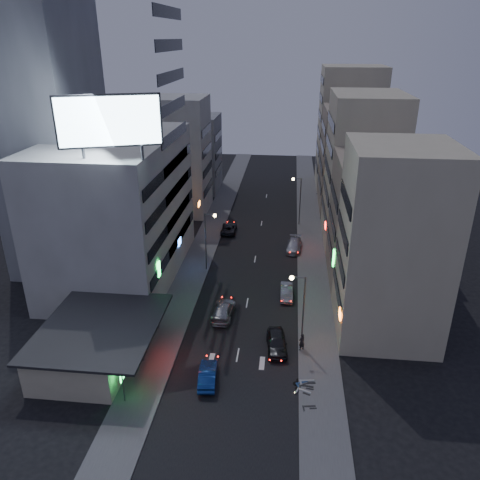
# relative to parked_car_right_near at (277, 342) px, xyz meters

# --- Properties ---
(ground) EXTENTS (180.00, 180.00, 0.00)m
(ground) POSITION_rel_parked_car_right_near_xyz_m (-3.80, -5.38, -0.83)
(ground) COLOR black
(ground) RESTS_ON ground
(sidewalk_left) EXTENTS (4.00, 120.00, 0.12)m
(sidewalk_left) POSITION_rel_parked_car_right_near_xyz_m (-11.80, 24.62, -0.77)
(sidewalk_left) COLOR #4C4C4F
(sidewalk_left) RESTS_ON ground
(sidewalk_right) EXTENTS (4.00, 120.00, 0.12)m
(sidewalk_right) POSITION_rel_parked_car_right_near_xyz_m (4.20, 24.62, -0.77)
(sidewalk_right) COLOR #4C4C4F
(sidewalk_right) RESTS_ON ground
(food_court) EXTENTS (11.00, 13.00, 3.88)m
(food_court) POSITION_rel_parked_car_right_near_xyz_m (-17.70, -3.38, 1.16)
(food_court) COLOR #C3B899
(food_court) RESTS_ON ground
(white_building) EXTENTS (14.00, 24.00, 18.00)m
(white_building) POSITION_rel_parked_car_right_near_xyz_m (-20.80, 14.62, 8.17)
(white_building) COLOR #B8B8B3
(white_building) RESTS_ON ground
(grey_tower) EXTENTS (10.00, 14.00, 34.00)m
(grey_tower) POSITION_rel_parked_car_right_near_xyz_m (-29.80, 17.62, 16.17)
(grey_tower) COLOR gray
(grey_tower) RESTS_ON ground
(shophouse_near) EXTENTS (10.00, 11.00, 20.00)m
(shophouse_near) POSITION_rel_parked_car_right_near_xyz_m (11.20, 5.12, 9.17)
(shophouse_near) COLOR #C3B899
(shophouse_near) RESTS_ON ground
(shophouse_mid) EXTENTS (11.00, 12.00, 16.00)m
(shophouse_mid) POSITION_rel_parked_car_right_near_xyz_m (11.70, 16.62, 7.17)
(shophouse_mid) COLOR gray
(shophouse_mid) RESTS_ON ground
(shophouse_far) EXTENTS (10.00, 14.00, 22.00)m
(shophouse_far) POSITION_rel_parked_car_right_near_xyz_m (11.20, 29.62, 10.17)
(shophouse_far) COLOR #C3B899
(shophouse_far) RESTS_ON ground
(far_left_a) EXTENTS (11.00, 10.00, 20.00)m
(far_left_a) POSITION_rel_parked_car_right_near_xyz_m (-19.30, 39.62, 9.17)
(far_left_a) COLOR #B8B8B3
(far_left_a) RESTS_ON ground
(far_left_b) EXTENTS (12.00, 10.00, 15.00)m
(far_left_b) POSITION_rel_parked_car_right_near_xyz_m (-19.80, 52.62, 6.67)
(far_left_b) COLOR gray
(far_left_b) RESTS_ON ground
(far_right_a) EXTENTS (11.00, 12.00, 18.00)m
(far_right_a) POSITION_rel_parked_car_right_near_xyz_m (11.70, 44.62, 8.17)
(far_right_a) COLOR gray
(far_right_a) RESTS_ON ground
(far_right_b) EXTENTS (12.00, 12.00, 24.00)m
(far_right_b) POSITION_rel_parked_car_right_near_xyz_m (12.20, 58.62, 11.17)
(far_right_b) COLOR #C3B899
(far_right_b) RESTS_ON ground
(billboard) EXTENTS (9.52, 3.75, 6.20)m
(billboard) POSITION_rel_parked_car_right_near_xyz_m (-16.79, 4.59, 20.84)
(billboard) COLOR #595B60
(billboard) RESTS_ON white_building
(street_lamp_right_near) EXTENTS (1.60, 0.44, 8.02)m
(street_lamp_right_near) POSITION_rel_parked_car_right_near_xyz_m (2.10, 0.62, 4.54)
(street_lamp_right_near) COLOR #595B60
(street_lamp_right_near) RESTS_ON sidewalk_right
(street_lamp_left) EXTENTS (1.60, 0.44, 8.02)m
(street_lamp_left) POSITION_rel_parked_car_right_near_xyz_m (-9.70, 16.62, 4.54)
(street_lamp_left) COLOR #595B60
(street_lamp_left) RESTS_ON sidewalk_left
(street_lamp_right_far) EXTENTS (1.60, 0.44, 8.02)m
(street_lamp_right_far) POSITION_rel_parked_car_right_near_xyz_m (2.10, 34.62, 4.54)
(street_lamp_right_far) COLOR #595B60
(street_lamp_right_far) RESTS_ON sidewalk_right
(parked_car_right_near) EXTENTS (2.45, 5.02, 1.65)m
(parked_car_right_near) POSITION_rel_parked_car_right_near_xyz_m (0.00, 0.00, 0.00)
(parked_car_right_near) COLOR black
(parked_car_right_near) RESTS_ON ground
(parked_car_right_mid) EXTENTS (1.57, 4.25, 1.39)m
(parked_car_right_mid) POSITION_rel_parked_car_right_near_xyz_m (0.83, 10.56, -0.13)
(parked_car_right_mid) COLOR #999CA1
(parked_car_right_mid) RESTS_ON ground
(parked_car_left) EXTENTS (2.47, 5.08, 1.39)m
(parked_car_left) POSITION_rel_parked_car_right_near_xyz_m (-8.81, 30.12, -0.13)
(parked_car_left) COLOR #232227
(parked_car_left) RESTS_ON ground
(parked_car_right_far) EXTENTS (2.52, 5.33, 1.50)m
(parked_car_right_far) POSITION_rel_parked_car_right_near_xyz_m (1.69, 24.35, -0.07)
(parked_car_right_far) COLOR #A4A7AD
(parked_car_right_far) RESTS_ON ground
(road_car_blue) EXTENTS (1.97, 4.57, 1.47)m
(road_car_blue) POSITION_rel_parked_car_right_near_xyz_m (-6.08, -5.49, -0.09)
(road_car_blue) COLOR navy
(road_car_blue) RESTS_ON ground
(road_car_silver) EXTENTS (2.46, 5.53, 1.58)m
(road_car_silver) POSITION_rel_parked_car_right_near_xyz_m (-6.19, 5.49, -0.04)
(road_car_silver) COLOR #A1A4A9
(road_car_silver) RESTS_ON ground
(person) EXTENTS (0.82, 0.77, 1.88)m
(person) POSITION_rel_parked_car_right_near_xyz_m (2.50, 0.03, 0.23)
(person) COLOR black
(person) RESTS_ON sidewalk_right
(scooter_black_a) EXTENTS (0.84, 1.79, 1.05)m
(scooter_black_a) POSITION_rel_parked_car_right_near_xyz_m (3.64, -7.63, -0.18)
(scooter_black_a) COLOR black
(scooter_black_a) RESTS_ON sidewalk_right
(scooter_silver_a) EXTENTS (1.31, 2.00, 1.16)m
(scooter_silver_a) POSITION_rel_parked_car_right_near_xyz_m (3.35, -6.08, -0.12)
(scooter_silver_a) COLOR #B0B3B8
(scooter_silver_a) RESTS_ON sidewalk_right
(scooter_blue) EXTENTS (1.22, 1.84, 1.07)m
(scooter_blue) POSITION_rel_parked_car_right_near_xyz_m (3.02, -4.53, -0.17)
(scooter_blue) COLOR navy
(scooter_blue) RESTS_ON sidewalk_right
(scooter_black_b) EXTENTS (0.91, 1.97, 1.16)m
(scooter_black_b) POSITION_rel_parked_car_right_near_xyz_m (3.58, -5.30, -0.12)
(scooter_black_b) COLOR black
(scooter_black_b) RESTS_ON sidewalk_right
(scooter_silver_b) EXTENTS (0.95, 2.13, 1.26)m
(scooter_silver_b) POSITION_rel_parked_car_right_near_xyz_m (3.65, -4.36, -0.08)
(scooter_silver_b) COLOR #A1A4A8
(scooter_silver_b) RESTS_ON sidewalk_right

